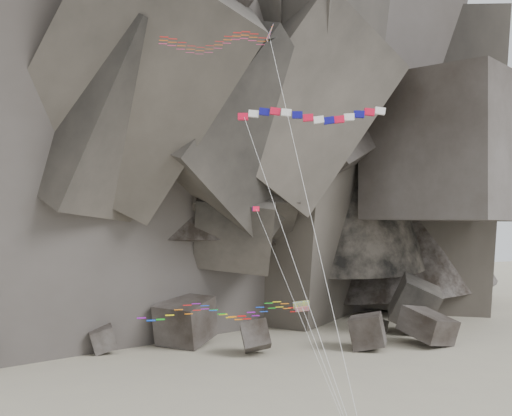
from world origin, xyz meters
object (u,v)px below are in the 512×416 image
object	(u,v)px
delta_kite	(210,42)
pennant_kite	(275,257)
banner_kite	(312,116)
parafoil_kite	(217,311)

from	to	relation	value
delta_kite	pennant_kite	size ratio (longest dim) A/B	1.84
delta_kite	banner_kite	size ratio (longest dim) A/B	1.26
parafoil_kite	pennant_kite	size ratio (longest dim) A/B	0.92
banner_kite	parafoil_kite	distance (m)	16.75
parafoil_kite	pennant_kite	distance (m)	6.66
delta_kite	parafoil_kite	xyz separation A→B (m)	(0.45, -0.27, -20.40)
parafoil_kite	pennant_kite	bearing A→B (deg)	-35.50
parafoil_kite	pennant_kite	xyz separation A→B (m)	(3.26, -3.92, 4.27)
banner_kite	parafoil_kite	xyz separation A→B (m)	(-7.51, 0.74, -14.95)
banner_kite	delta_kite	bearing A→B (deg)	-166.20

